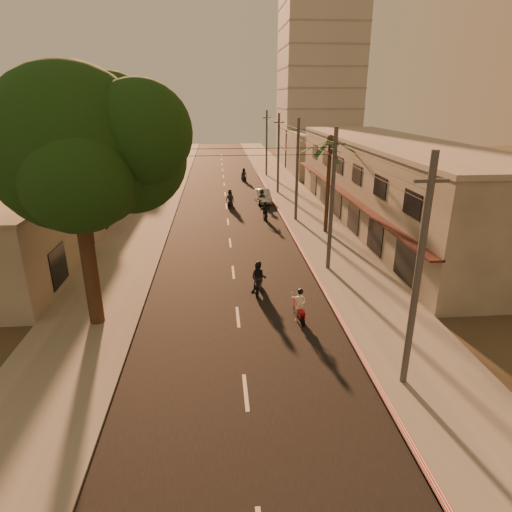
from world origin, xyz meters
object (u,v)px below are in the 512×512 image
object	(u,v)px
palm_tree	(330,145)
parked_car	(263,196)
broadleaf_tree	(83,149)
scooter_far_b	(262,198)
scooter_far_c	(244,175)
scooter_mid_a	(259,279)
scooter_red	(300,307)
scooter_mid_b	(265,212)
scooter_far_a	(230,199)

from	to	relation	value
palm_tree	parked_car	bearing A→B (deg)	109.37
broadleaf_tree	scooter_far_b	xyz separation A→B (m)	(10.31, 23.85, -7.67)
parked_car	scooter_far_c	size ratio (longest dim) A/B	2.35
broadleaf_tree	palm_tree	distance (m)	20.18
broadleaf_tree	scooter_far_b	distance (m)	27.09
parked_car	scooter_mid_a	bearing A→B (deg)	-99.35
palm_tree	scooter_far_b	bearing A→B (deg)	113.29
scooter_red	scooter_mid_a	world-z (taller)	scooter_mid_a
scooter_mid_b	parked_car	xyz separation A→B (m)	(0.53, 7.28, -0.11)
palm_tree	scooter_red	size ratio (longest dim) A/B	4.59
broadleaf_tree	scooter_mid_b	xyz separation A→B (m)	(10.03, 18.10, -7.69)
palm_tree	scooter_far_a	distance (m)	13.67
scooter_red	scooter_mid_a	distance (m)	3.83
scooter_far_b	parked_car	size ratio (longest dim) A/B	0.42
broadleaf_tree	scooter_far_c	bearing A→B (deg)	76.17
scooter_red	scooter_far_c	bearing A→B (deg)	85.09
palm_tree	scooter_mid_a	bearing A→B (deg)	-120.76
palm_tree	scooter_far_c	bearing A→B (deg)	102.43
scooter_far_b	parked_car	xyz separation A→B (m)	(0.25, 1.53, -0.13)
scooter_far_a	parked_car	bearing A→B (deg)	43.22
scooter_far_b	scooter_red	bearing A→B (deg)	-65.16
scooter_red	scooter_far_a	distance (m)	24.20
broadleaf_tree	scooter_far_c	xyz separation A→B (m)	(9.32, 37.87, -7.66)
parked_car	scooter_far_b	bearing A→B (deg)	-102.01
scooter_far_a	scooter_far_c	distance (m)	14.75
scooter_mid_b	scooter_far_a	bearing A→B (deg)	117.62
broadleaf_tree	scooter_mid_a	world-z (taller)	broadleaf_tree
scooter_red	scooter_far_c	distance (m)	38.62
scooter_red	scooter_far_b	size ratio (longest dim) A/B	1.02
scooter_mid_b	scooter_far_b	size ratio (longest dim) A/B	1.03
scooter_far_c	scooter_far_a	bearing A→B (deg)	-115.01
broadleaf_tree	parked_car	xyz separation A→B (m)	(10.56, 25.38, -7.79)
scooter_red	scooter_mid_a	bearing A→B (deg)	111.43
scooter_red	scooter_far_a	size ratio (longest dim) A/B	0.95
parked_car	scooter_mid_b	bearing A→B (deg)	-96.98
broadleaf_tree	scooter_mid_b	size ratio (longest dim) A/B	6.73
broadleaf_tree	palm_tree	xyz separation A→B (m)	(14.61, 13.86, -1.33)
scooter_red	palm_tree	bearing A→B (deg)	65.91
scooter_mid_a	scooter_far_a	world-z (taller)	scooter_mid_a
scooter_far_b	broadleaf_tree	bearing A→B (deg)	-87.08
scooter_mid_a	scooter_mid_b	distance (m)	15.58
scooter_far_a	palm_tree	bearing A→B (deg)	-38.22
scooter_mid_a	scooter_far_a	size ratio (longest dim) A/B	1.04
scooter_red	scooter_far_a	xyz separation A→B (m)	(-2.69, 24.05, 0.08)
palm_tree	scooter_mid_b	xyz separation A→B (m)	(-4.58, 4.25, -6.36)
broadleaf_tree	scooter_red	world-z (taller)	broadleaf_tree
scooter_mid_a	scooter_far_b	world-z (taller)	scooter_mid_a
scooter_red	scooter_mid_b	bearing A→B (deg)	83.51
palm_tree	parked_car	distance (m)	13.82
scooter_mid_a	scooter_far_c	world-z (taller)	scooter_mid_a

